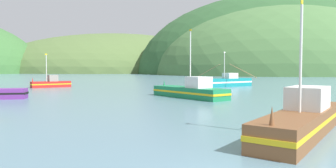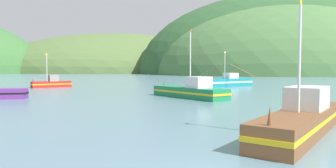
{
  "view_description": "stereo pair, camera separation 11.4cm",
  "coord_description": "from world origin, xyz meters",
  "px_view_note": "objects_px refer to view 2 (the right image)",
  "views": [
    {
      "loc": [
        -2.1,
        -7.54,
        3.17
      ],
      "look_at": [
        -0.93,
        27.68,
        1.4
      ],
      "focal_mm": 33.05,
      "sensor_mm": 36.0,
      "label": 1
    },
    {
      "loc": [
        -1.98,
        -7.54,
        3.17
      ],
      "look_at": [
        -0.93,
        27.68,
        1.4
      ],
      "focal_mm": 33.05,
      "sensor_mm": 36.0,
      "label": 2
    }
  ],
  "objects_px": {
    "fishing_boat_green": "(190,91)",
    "fishing_boat_red": "(52,83)",
    "fishing_boat_teal": "(225,82)",
    "fishing_boat_brown": "(303,118)"
  },
  "relations": [
    {
      "from": "fishing_boat_teal",
      "to": "fishing_boat_green",
      "type": "xyz_separation_m",
      "value": [
        -8.33,
        -20.55,
        -0.08
      ]
    },
    {
      "from": "fishing_boat_teal",
      "to": "fishing_boat_green",
      "type": "height_order",
      "value": "fishing_boat_green"
    },
    {
      "from": "fishing_boat_brown",
      "to": "fishing_boat_green",
      "type": "xyz_separation_m",
      "value": [
        -3.6,
        18.68,
        -0.03
      ]
    },
    {
      "from": "fishing_boat_teal",
      "to": "fishing_boat_red",
      "type": "height_order",
      "value": "fishing_boat_teal"
    },
    {
      "from": "fishing_boat_teal",
      "to": "fishing_boat_green",
      "type": "bearing_deg",
      "value": 35.55
    },
    {
      "from": "fishing_boat_green",
      "to": "fishing_boat_red",
      "type": "distance_m",
      "value": 28.86
    },
    {
      "from": "fishing_boat_red",
      "to": "fishing_boat_teal",
      "type": "bearing_deg",
      "value": 149.32
    },
    {
      "from": "fishing_boat_green",
      "to": "fishing_boat_red",
      "type": "bearing_deg",
      "value": 13.16
    },
    {
      "from": "fishing_boat_teal",
      "to": "fishing_boat_green",
      "type": "distance_m",
      "value": 22.17
    },
    {
      "from": "fishing_boat_brown",
      "to": "fishing_boat_green",
      "type": "relative_size",
      "value": 0.99
    }
  ]
}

